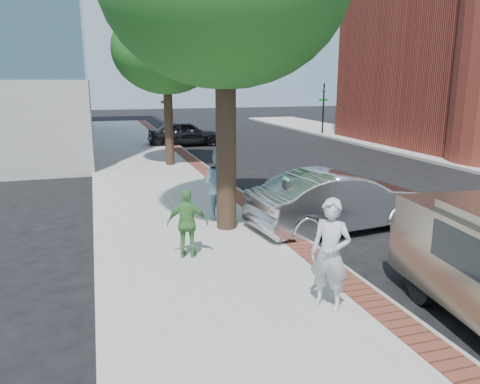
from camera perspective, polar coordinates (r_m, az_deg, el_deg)
name	(u,v)px	position (r m, az deg, el deg)	size (l,w,h in m)	color
ground	(273,255)	(11.05, 4.08, -7.64)	(120.00, 120.00, 0.00)	black
sidewalk	(161,185)	(18.16, -9.62, 0.85)	(5.00, 60.00, 0.15)	#9E9991
brick_strip	(216,179)	(18.55, -2.89, 1.54)	(0.60, 60.00, 0.01)	brown
curb	(225,181)	(18.65, -1.85, 1.36)	(0.10, 60.00, 0.15)	gray
signal_near	(166,107)	(31.98, -8.98, 10.17)	(0.70, 0.15, 3.80)	black
signal_far	(323,105)	(35.59, 10.14, 10.43)	(0.70, 0.15, 3.80)	black
tree_far	(166,50)	(21.88, -8.98, 16.74)	(4.80, 4.80, 7.14)	black
parking_meter	(286,194)	(11.76, 5.65, -0.22)	(0.12, 0.32, 1.47)	gray
person_gray	(330,254)	(8.09, 10.93, -7.46)	(0.70, 0.46, 1.93)	#ACABB0
person_officer	(219,184)	(12.99, -2.60, 0.95)	(0.99, 0.77, 2.03)	#83B2CB
person_green	(188,223)	(10.30, -6.39, -3.83)	(0.91, 0.38, 1.55)	#478D40
sedan_silver	(339,201)	(12.86, 11.96, -1.04)	(1.73, 4.96, 1.64)	#B2B4BA
bg_car	(185,133)	(29.57, -6.71, 7.12)	(1.84, 4.57, 1.56)	black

